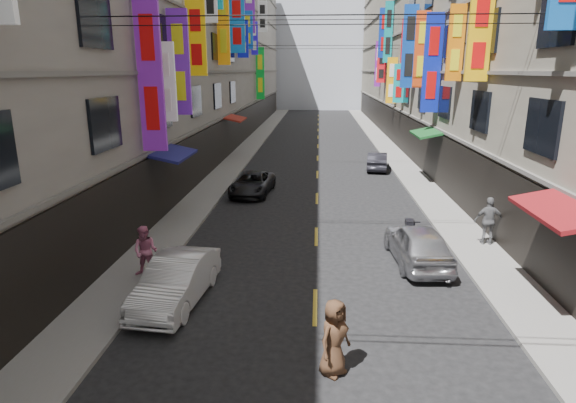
# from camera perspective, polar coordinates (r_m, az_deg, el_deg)

# --- Properties ---
(sidewalk_left) EXTENTS (2.00, 90.00, 0.12)m
(sidewalk_left) POSITION_cam_1_polar(r_m,az_deg,el_deg) (37.47, -5.73, 5.33)
(sidewalk_left) COLOR slate
(sidewalk_left) RESTS_ON ground
(sidewalk_right) EXTENTS (2.00, 90.00, 0.12)m
(sidewalk_right) POSITION_cam_1_polar(r_m,az_deg,el_deg) (37.47, 12.77, 5.02)
(sidewalk_right) COLOR slate
(sidewalk_right) RESTS_ON ground
(building_row_left) EXTENTS (10.14, 90.00, 19.00)m
(building_row_left) POSITION_cam_1_polar(r_m,az_deg,el_deg) (38.46, -15.49, 19.23)
(building_row_left) COLOR gray
(building_row_left) RESTS_ON ground
(building_row_right) EXTENTS (10.14, 90.00, 19.00)m
(building_row_right) POSITION_cam_1_polar(r_m,az_deg,el_deg) (38.46, 22.98, 18.61)
(building_row_right) COLOR gray
(building_row_right) RESTS_ON ground
(haze_block) EXTENTS (18.00, 8.00, 22.00)m
(haze_block) POSITION_cam_1_polar(r_m,az_deg,el_deg) (86.54, 3.75, 18.24)
(haze_block) COLOR #B2B7C6
(haze_block) RESTS_ON ground
(shop_signage) EXTENTS (14.00, 55.00, 11.42)m
(shop_signage) POSITION_cam_1_polar(r_m,az_deg,el_deg) (29.41, 3.44, 20.24)
(shop_signage) COLOR #0E36A4
(shop_signage) RESTS_ON ground
(street_awnings) EXTENTS (13.99, 35.20, 0.41)m
(street_awnings) POSITION_cam_1_polar(r_m,az_deg,el_deg) (20.76, 0.03, 5.60)
(street_awnings) COLOR #144E1F
(street_awnings) RESTS_ON ground
(overhead_cables) EXTENTS (14.00, 38.04, 1.24)m
(overhead_cables) POSITION_cam_1_polar(r_m,az_deg,el_deg) (24.53, 3.79, 20.65)
(overhead_cables) COLOR black
(overhead_cables) RESTS_ON ground
(lane_markings) EXTENTS (0.12, 80.20, 0.01)m
(lane_markings) POSITION_cam_1_polar(r_m,az_deg,el_deg) (34.05, 3.51, 4.27)
(lane_markings) COLOR gold
(lane_markings) RESTS_ON ground
(scooter_far_right) EXTENTS (0.50, 1.80, 1.14)m
(scooter_far_right) POSITION_cam_1_polar(r_m,az_deg,el_deg) (19.21, 14.28, -3.57)
(scooter_far_right) COLOR black
(scooter_far_right) RESTS_ON ground
(car_left_mid) EXTENTS (1.81, 4.20, 1.35)m
(car_left_mid) POSITION_cam_1_polar(r_m,az_deg,el_deg) (14.32, -13.10, -9.12)
(car_left_mid) COLOR white
(car_left_mid) RESTS_ON ground
(car_left_far) EXTENTS (2.29, 4.35, 1.17)m
(car_left_far) POSITION_cam_1_polar(r_m,az_deg,el_deg) (26.04, -4.24, 2.13)
(car_left_far) COLOR black
(car_left_far) RESTS_ON ground
(car_right_mid) EXTENTS (1.98, 4.29, 1.42)m
(car_right_mid) POSITION_cam_1_polar(r_m,az_deg,el_deg) (17.23, 15.12, -4.87)
(car_right_mid) COLOR #B1B1B6
(car_right_mid) RESTS_ON ground
(car_right_far) EXTENTS (1.70, 3.76, 1.20)m
(car_right_far) POSITION_cam_1_polar(r_m,az_deg,el_deg) (32.99, 10.50, 4.74)
(car_right_far) COLOR #25242C
(car_right_far) RESTS_ON ground
(pedestrian_lfar) EXTENTS (0.85, 0.62, 1.65)m
(pedestrian_lfar) POSITION_cam_1_polar(r_m,az_deg,el_deg) (15.98, -16.52, -5.68)
(pedestrian_lfar) COLOR #D26F95
(pedestrian_lfar) RESTS_ON sidewalk_left
(pedestrian_rfar) EXTENTS (1.10, 0.66, 1.82)m
(pedestrian_rfar) POSITION_cam_1_polar(r_m,az_deg,el_deg) (19.57, 22.72, -2.14)
(pedestrian_rfar) COLOR #5E5E60
(pedestrian_rfar) RESTS_ON sidewalk_right
(pedestrian_crossing) EXTENTS (1.01, 1.04, 1.76)m
(pedestrian_crossing) POSITION_cam_1_polar(r_m,az_deg,el_deg) (10.90, 5.50, -15.76)
(pedestrian_crossing) COLOR #4A2F1D
(pedestrian_crossing) RESTS_ON ground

